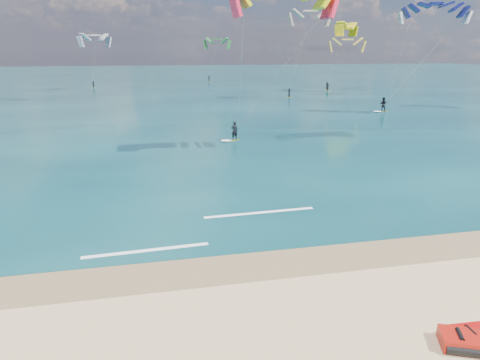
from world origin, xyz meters
name	(u,v)px	position (x,y,z in m)	size (l,w,h in m)	color
ground	(173,118)	(0.00, 40.00, 0.00)	(320.00, 320.00, 0.00)	tan
wet_sand_strip	(231,267)	(0.00, 3.00, 0.00)	(320.00, 2.40, 0.01)	brown
sea	(159,80)	(0.00, 104.00, 0.02)	(320.00, 200.00, 0.04)	#092C34
kitesurfer_main	(258,61)	(5.80, 22.24, 6.92)	(8.63, 7.77, 13.43)	#95C116
kitesurfer_far	(410,51)	(28.45, 37.22, 7.56)	(9.69, 6.94, 14.27)	gold
shoreline_foam	(212,229)	(-0.20, 6.63, 0.05)	(10.87, 3.58, 0.01)	white
distant_kites	(173,61)	(2.18, 73.03, 5.54)	(87.25, 48.86, 13.21)	yellow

